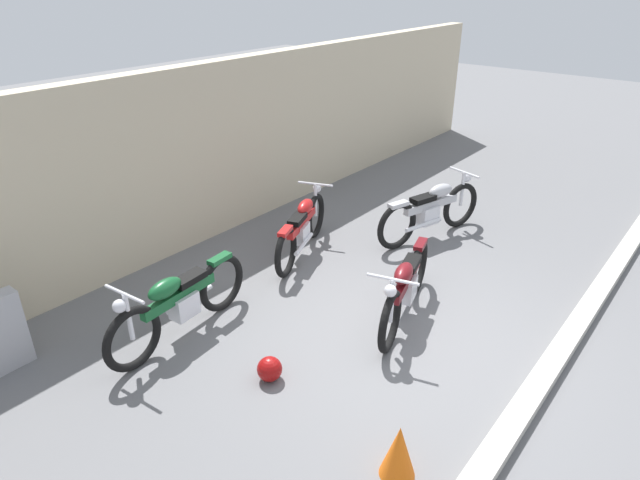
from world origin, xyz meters
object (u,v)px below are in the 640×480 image
at_px(traffic_cone, 399,451).
at_px(motorcycle_silver, 431,210).
at_px(motorcycle_green, 179,303).
at_px(motorcycle_red, 302,227).
at_px(helmet, 270,369).
at_px(motorcycle_maroon, 405,287).

xyz_separation_m(traffic_cone, motorcycle_silver, (4.42, 2.11, 0.21)).
bearing_deg(motorcycle_green, motorcycle_red, -179.47).
bearing_deg(traffic_cone, helmet, 83.58).
relative_size(motorcycle_silver, motorcycle_maroon, 1.05).
relative_size(motorcycle_green, motorcycle_maroon, 1.05).
distance_m(motorcycle_silver, motorcycle_maroon, 2.47).
bearing_deg(motorcycle_red, helmet, -167.56).
bearing_deg(helmet, traffic_cone, -96.42).
height_order(motorcycle_silver, motorcycle_maroon, motorcycle_silver).
relative_size(motorcycle_green, motorcycle_silver, 1.00).
distance_m(traffic_cone, motorcycle_red, 4.26).
relative_size(traffic_cone, motorcycle_red, 0.28).
relative_size(motorcycle_silver, motorcycle_red, 1.09).
distance_m(helmet, motorcycle_green, 1.41).
distance_m(motorcycle_green, motorcycle_red, 2.55).
bearing_deg(motorcycle_maroon, motorcycle_silver, -174.99).
xyz_separation_m(helmet, motorcycle_maroon, (1.92, -0.52, 0.32)).
height_order(motorcycle_green, motorcycle_red, motorcycle_green).
height_order(motorcycle_maroon, motorcycle_red, motorcycle_maroon).
distance_m(helmet, motorcycle_red, 2.94).
bearing_deg(motorcycle_silver, traffic_cone, -138.44).
bearing_deg(motorcycle_silver, motorcycle_green, -176.86).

